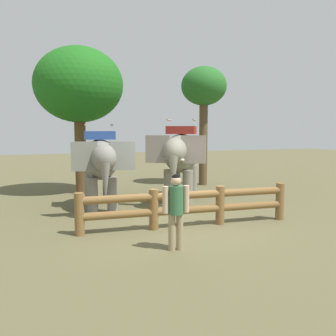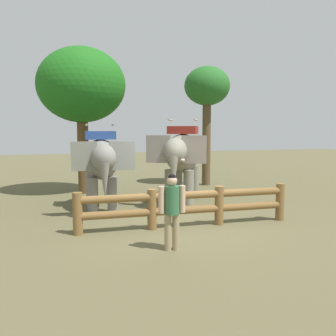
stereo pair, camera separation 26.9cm
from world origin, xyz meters
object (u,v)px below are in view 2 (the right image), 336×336
tourist_woman_in_black (172,206)px  tree_back_center (207,90)px  tree_far_left (82,86)px  elephant_near_left (101,162)px  log_fence (186,204)px  elephant_center (182,155)px

tourist_woman_in_black → tree_back_center: tree_back_center is taller
tree_far_left → tree_back_center: size_ratio=1.07×
elephant_near_left → tree_far_left: bearing=95.8°
log_fence → elephant_center: bearing=72.6°
tree_back_center → log_fence: bearing=-117.3°
elephant_near_left → tourist_woman_in_black: 4.63m
elephant_near_left → tree_back_center: tree_back_center is taller
elephant_near_left → tree_far_left: tree_far_left is taller
elephant_near_left → elephant_center: size_ratio=0.94×
elephant_near_left → elephant_center: elephant_center is taller
elephant_center → tree_back_center: size_ratio=0.64×
elephant_near_left → tree_back_center: size_ratio=0.60×
tourist_woman_in_black → tree_back_center: size_ratio=0.31×
tourist_woman_in_black → log_fence: bearing=60.5°
elephant_center → tree_far_left: (-3.23, 2.74, 2.60)m
tourist_woman_in_black → tree_far_left: bearing=99.3°
tourist_woman_in_black → elephant_center: bearing=68.3°
tree_far_left → tourist_woman_in_black: bearing=-80.7°
log_fence → elephant_near_left: (-1.87, 2.85, 0.94)m
log_fence → tree_back_center: tree_back_center is taller
tree_back_center → tree_far_left: bearing=-174.7°
elephant_near_left → elephant_center: (2.90, 0.45, 0.11)m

